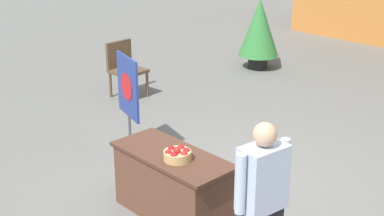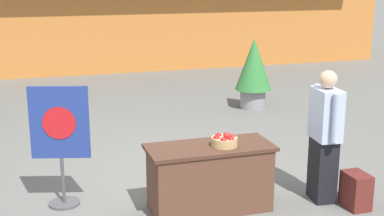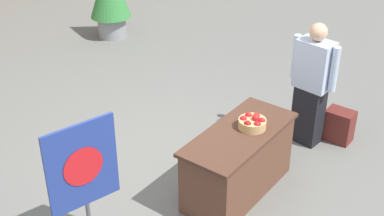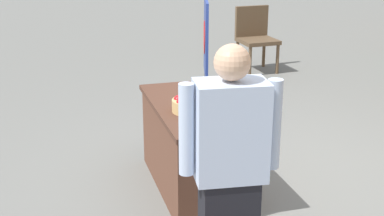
# 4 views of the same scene
# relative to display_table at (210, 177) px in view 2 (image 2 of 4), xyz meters

# --- Properties ---
(ground_plane) EXTENTS (120.00, 120.00, 0.00)m
(ground_plane) POSITION_rel_display_table_xyz_m (-0.09, 0.79, -0.39)
(ground_plane) COLOR slate
(display_table) EXTENTS (1.43, 0.62, 0.77)m
(display_table) POSITION_rel_display_table_xyz_m (0.00, 0.00, 0.00)
(display_table) COLOR brown
(display_table) RESTS_ON ground_plane
(apple_basket) EXTENTS (0.29, 0.29, 0.16)m
(apple_basket) POSITION_rel_display_table_xyz_m (0.15, -0.06, 0.44)
(apple_basket) COLOR tan
(apple_basket) RESTS_ON display_table
(person_visitor) EXTENTS (0.30, 0.61, 1.58)m
(person_visitor) POSITION_rel_display_table_xyz_m (1.37, -0.15, 0.41)
(person_visitor) COLOR black
(person_visitor) RESTS_ON ground_plane
(backpack) EXTENTS (0.24, 0.34, 0.42)m
(backpack) POSITION_rel_display_table_xyz_m (1.62, -0.47, -0.18)
(backpack) COLOR maroon
(backpack) RESTS_ON ground_plane
(poster_board) EXTENTS (0.66, 0.36, 1.42)m
(poster_board) POSITION_rel_display_table_xyz_m (-1.59, 0.62, 0.42)
(poster_board) COLOR #4C4C51
(poster_board) RESTS_ON ground_plane
(potted_plant_far_right) EXTENTS (0.72, 0.72, 1.40)m
(potted_plant_far_right) POSITION_rel_display_table_xyz_m (2.39, 4.22, 0.40)
(potted_plant_far_right) COLOR gray
(potted_plant_far_right) RESTS_ON ground_plane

